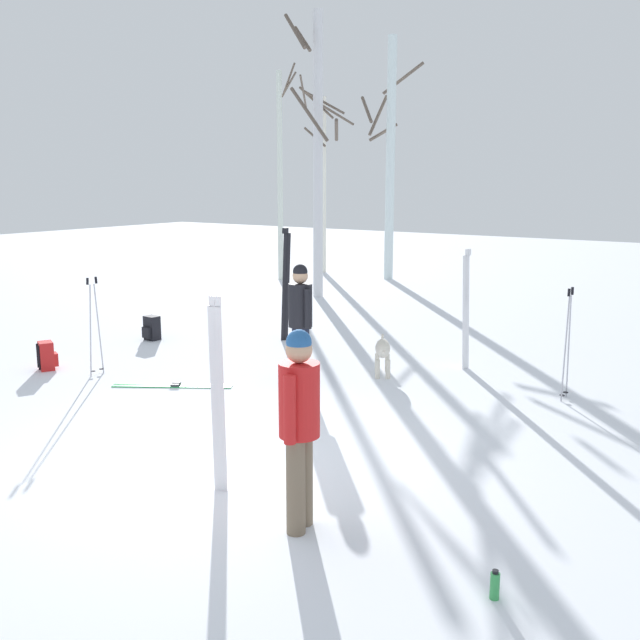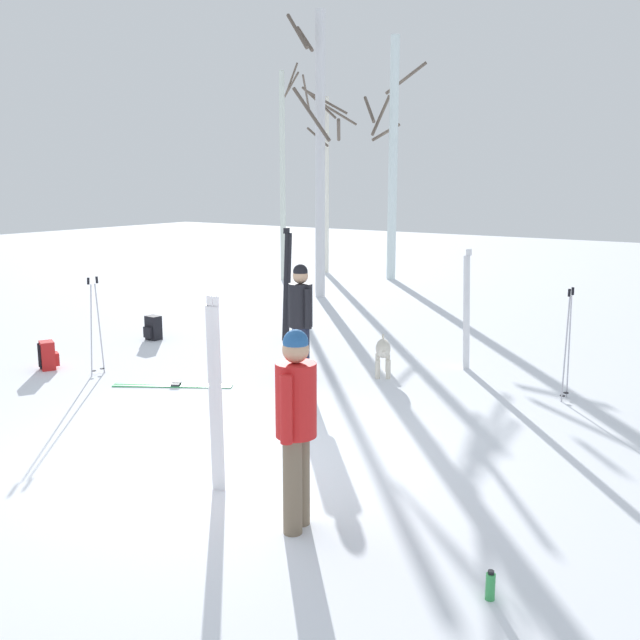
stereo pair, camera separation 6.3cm
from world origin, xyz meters
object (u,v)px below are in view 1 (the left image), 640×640
Objects in this scene: ski_pair_planted_0 at (286,285)px; birch_tree_2 at (390,156)px; person_0 at (299,417)px; water_bottle_0 at (495,585)px; birch_tree_0 at (281,172)px; ski_pair_planted_2 at (218,396)px; backpack_1 at (152,328)px; ski_pair_planted_1 at (466,310)px; birch_tree_1 at (323,179)px; ski_pair_lying_1 at (173,386)px; dog at (383,350)px; backpack_0 at (47,356)px; person_1 at (300,316)px; birch_tree_3 at (317,152)px; ski_poles_0 at (94,323)px; ski_poles_1 at (567,341)px.

ski_pair_planted_0 is 8.91m from birch_tree_2.
water_bottle_0 is at bearing -3.07° from person_0.
person_0 is 0.29× the size of birch_tree_0.
ski_pair_planted_2 is 0.28× the size of birch_tree_2.
water_bottle_0 is (8.21, -4.51, -0.11)m from backpack_1.
birch_tree_1 reaches higher than ski_pair_planted_1.
ski_pair_lying_1 is at bearing -65.87° from birch_tree_1.
dog is at bearing 99.12° from ski_pair_planted_2.
ski_pair_planted_1 is 4.23× the size of backpack_0.
birch_tree_1 reaches higher than person_1.
birch_tree_0 is at bearing 106.79° from backpack_0.
backpack_1 is 10.44m from birch_tree_1.
birch_tree_1 is at bearing 103.80° from backpack_0.
backpack_0 is 0.07× the size of birch_tree_2.
birch_tree_0 is at bearing 127.44° from ski_pair_planted_0.
person_0 is at bearing -34.34° from backpack_1.
birch_tree_3 is (-5.78, 4.50, 2.59)m from ski_pair_planted_1.
ski_pair_lying_1 is at bearing 10.52° from backpack_0.
ski_poles_0 is at bearing -146.89° from dog.
ski_poles_1 is (1.72, -0.69, -0.12)m from ski_pair_planted_1.
water_bottle_0 is at bearing -14.95° from backpack_0.
ski_pair_planted_1 is at bearing -2.02° from ski_pair_planted_0.
ski_poles_0 is 12.10m from birch_tree_2.
ski_pair_planted_0 is at bearing 33.55° from backpack_1.
person_0 is at bearing -80.76° from ski_pair_planted_1.
ski_pair_planted_2 is 0.34× the size of birch_tree_1.
dog is at bearing 33.11° from ski_poles_0.
water_bottle_0 is at bearing -65.09° from ski_pair_planted_1.
ski_poles_0 is 7.52m from water_bottle_0.
birch_tree_0 is (-8.20, 11.90, 2.14)m from ski_pair_planted_2.
birch_tree_3 is (-7.50, 5.19, 2.71)m from ski_poles_1.
dog is at bearing 2.43° from backpack_1.
person_1 reaches higher than ski_poles_1.
birch_tree_2 reaches higher than ski_poles_1.
birch_tree_0 is (-7.49, 7.48, 2.68)m from dog.
person_0 is 1.16× the size of ski_poles_0.
ski_pair_planted_2 is at bearing -58.97° from ski_pair_planted_0.
ski_pair_planted_0 is at bearing 97.71° from ski_pair_lying_1.
backpack_1 is (-6.46, 4.41, -0.77)m from person_0.
ski_pair_planted_2 is at bearing -55.44° from birch_tree_0.
ski_pair_planted_2 reaches higher than dog.
person_0 reaches higher than backpack_0.
backpack_1 is at bearing 145.66° from person_0.
backpack_1 is 0.07× the size of birch_tree_2.
birch_tree_3 is at bearing 131.70° from dog.
ski_poles_0 is 1.07m from backpack_0.
birch_tree_0 is (-4.85, 6.33, 2.05)m from ski_pair_planted_0.
water_bottle_0 is 18.16m from birch_tree_1.
person_0 is 4.77m from ski_pair_lying_1.
birch_tree_2 is (-5.05, 9.36, 3.12)m from dog.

